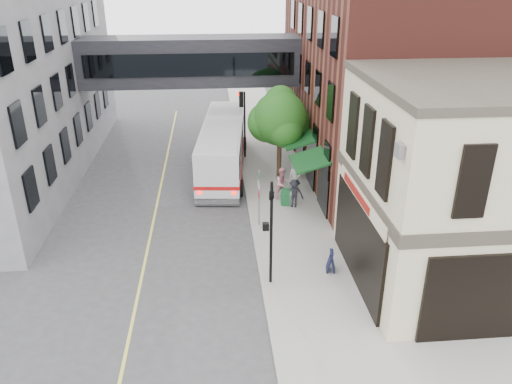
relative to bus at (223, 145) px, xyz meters
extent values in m
plane|color=#38383A|center=(1.13, -15.15, -1.71)|extent=(120.00, 120.00, 0.00)
cube|color=gray|center=(3.13, -1.15, -1.63)|extent=(4.00, 60.00, 0.15)
cube|color=beige|center=(10.13, -13.15, 2.37)|extent=(10.00, 8.00, 8.15)
cube|color=#38332B|center=(10.13, -13.15, 2.44)|extent=(10.12, 8.12, 0.50)
cube|color=#38332B|center=(10.13, -13.15, 6.59)|extent=(10.12, 8.12, 0.30)
cube|color=black|center=(5.07, -13.15, 0.14)|extent=(0.14, 6.40, 3.40)
cube|color=black|center=(5.03, -13.15, 0.14)|extent=(0.04, 5.90, 3.00)
cube|color=maroon|center=(5.01, -12.55, 2.09)|extent=(0.03, 3.60, 0.32)
cube|color=#54211A|center=(11.13, -0.15, 5.29)|extent=(12.00, 18.00, 14.00)
cube|color=#0D3C16|center=(4.27, -1.40, 1.29)|extent=(1.80, 13.00, 0.40)
cube|color=black|center=(-1.87, 2.85, 4.79)|extent=(14.00, 3.00, 3.00)
cube|color=black|center=(-1.87, 1.30, 4.79)|extent=(13.00, 0.08, 1.40)
cube|color=black|center=(-1.87, 4.40, 4.79)|extent=(13.00, 0.08, 1.40)
cylinder|color=black|center=(1.53, -13.15, 0.69)|extent=(0.12, 0.12, 4.50)
cube|color=black|center=(1.31, -13.15, 1.04)|extent=(0.25, 0.22, 0.30)
imported|color=black|center=(1.53, -13.15, 2.54)|extent=(0.20, 0.16, 1.00)
cylinder|color=black|center=(1.53, 1.85, 0.69)|extent=(0.12, 0.12, 4.50)
cube|color=black|center=(1.31, 1.85, 1.04)|extent=(0.25, 0.22, 0.30)
cube|color=black|center=(1.31, 1.85, 2.44)|extent=(0.28, 0.28, 1.00)
sphere|color=#FF0C05|center=(1.15, 1.85, 2.79)|extent=(0.18, 0.18, 0.18)
cylinder|color=gray|center=(1.53, -8.15, -0.06)|extent=(0.08, 0.08, 3.00)
cube|color=white|center=(1.51, -8.15, 0.64)|extent=(0.03, 0.75, 0.22)
cube|color=#0C591E|center=(1.51, -8.15, 1.19)|extent=(0.03, 0.70, 0.18)
cube|color=#B20C0C|center=(1.51, -8.15, 0.14)|extent=(0.03, 0.30, 0.40)
cylinder|color=#382619|center=(3.33, -2.15, -0.16)|extent=(0.28, 0.28, 2.80)
sphere|color=#174612|center=(3.33, -2.15, 2.24)|extent=(3.20, 3.20, 3.20)
sphere|color=#174612|center=(4.13, -1.65, 1.84)|extent=(2.20, 2.20, 2.20)
sphere|color=#174612|center=(2.63, -1.85, 1.94)|extent=(2.40, 2.40, 2.40)
sphere|color=#174612|center=(3.43, -1.55, 3.04)|extent=(2.00, 2.00, 2.00)
cube|color=#D8CC4C|center=(-3.87, -5.15, -1.70)|extent=(0.12, 40.00, 0.01)
cube|color=silver|center=(0.00, 0.00, -0.09)|extent=(3.53, 11.50, 2.85)
cube|color=black|center=(0.00, 0.00, 0.41)|extent=(3.57, 11.31, 1.03)
cube|color=#B20C0C|center=(0.00, 0.00, -0.58)|extent=(3.59, 11.53, 0.22)
cylinder|color=black|center=(-1.62, -4.00, -1.22)|extent=(0.39, 1.01, 0.98)
cylinder|color=black|center=(0.83, -4.23, -1.22)|extent=(0.39, 1.01, 0.98)
cylinder|color=black|center=(-0.87, 3.84, -1.22)|extent=(0.39, 1.01, 0.98)
cylinder|color=black|center=(1.58, 3.61, -1.22)|extent=(0.39, 1.01, 0.98)
imported|color=beige|center=(3.91, -4.55, -0.61)|extent=(0.70, 0.47, 1.90)
imported|color=pink|center=(3.14, -5.01, -0.66)|extent=(1.07, 0.97, 1.80)
imported|color=black|center=(3.62, -6.21, -0.77)|extent=(1.17, 0.90, 1.59)
cube|color=#145729|center=(3.18, -5.92, -1.11)|extent=(0.48, 0.43, 0.91)
cube|color=black|center=(4.19, -12.55, -1.08)|extent=(0.44, 0.59, 0.95)
camera|label=1|loc=(-0.63, -30.32, 10.32)|focal=35.00mm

